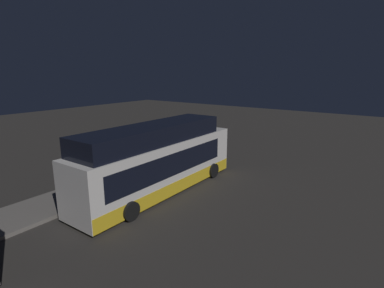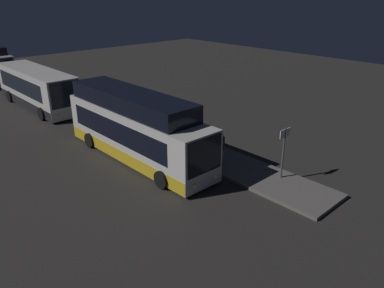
{
  "view_description": "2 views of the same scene",
  "coord_description": "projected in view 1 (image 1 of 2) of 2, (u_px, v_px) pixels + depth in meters",
  "views": [
    {
      "loc": [
        -12.15,
        -10.8,
        6.56
      ],
      "look_at": [
        3.5,
        0.5,
        1.88
      ],
      "focal_mm": 28.0,
      "sensor_mm": 36.0,
      "label": 1
    },
    {
      "loc": [
        16.1,
        -11.28,
        9.05
      ],
      "look_at": [
        3.5,
        0.5,
        1.88
      ],
      "focal_mm": 35.0,
      "sensor_mm": 36.0,
      "label": 2
    }
  ],
  "objects": [
    {
      "name": "ground",
      "position": [
        164.0,
        188.0,
        17.26
      ],
      "size": [
        80.0,
        80.0,
        0.0
      ],
      "primitive_type": "plane",
      "color": "#2B2826"
    },
    {
      "name": "suitcase",
      "position": [
        162.0,
        164.0,
        20.19
      ],
      "size": [
        0.38,
        0.24,
        0.84
      ],
      "color": "beige",
      "rests_on": "platform"
    },
    {
      "name": "sign_post",
      "position": [
        185.0,
        131.0,
        24.23
      ],
      "size": [
        0.1,
        0.82,
        2.66
      ],
      "color": "#4C4C51",
      "rests_on": "platform"
    },
    {
      "name": "passenger_boarding",
      "position": [
        160.0,
        152.0,
        20.69
      ],
      "size": [
        0.57,
        0.56,
        1.79
      ],
      "rotation": [
        0.0,
        0.0,
        0.84
      ],
      "color": "silver",
      "rests_on": "platform"
    },
    {
      "name": "platform",
      "position": [
        128.0,
        177.0,
        18.95
      ],
      "size": [
        20.0,
        2.83,
        0.18
      ],
      "color": "#605B56",
      "rests_on": "ground"
    },
    {
      "name": "passenger_waiting",
      "position": [
        169.0,
        150.0,
        21.26
      ],
      "size": [
        0.57,
        0.57,
        1.81
      ],
      "rotation": [
        0.0,
        0.0,
        1.14
      ],
      "color": "gray",
      "rests_on": "platform"
    },
    {
      "name": "bus_lead",
      "position": [
        158.0,
        162.0,
        16.41
      ],
      "size": [
        10.95,
        2.72,
        3.85
      ],
      "color": "silver",
      "rests_on": "ground"
    }
  ]
}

